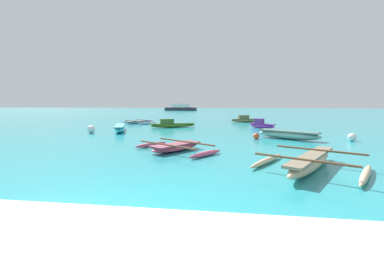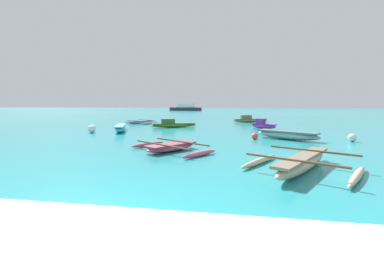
{
  "view_description": "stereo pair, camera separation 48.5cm",
  "coord_description": "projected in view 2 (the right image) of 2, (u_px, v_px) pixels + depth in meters",
  "views": [
    {
      "loc": [
        1.85,
        -3.44,
        2.05
      ],
      "look_at": [
        -0.75,
        15.32,
        0.25
      ],
      "focal_mm": 24.0,
      "sensor_mm": 36.0,
      "label": 1
    },
    {
      "loc": [
        2.33,
        -3.37,
        2.05
      ],
      "look_at": [
        -0.75,
        15.32,
        0.25
      ],
      "focal_mm": 24.0,
      "sensor_mm": 36.0,
      "label": 2
    }
  ],
  "objects": [
    {
      "name": "ground_plane",
      "position": [
        76.0,
        240.0,
        3.88
      ],
      "size": [
        240.0,
        240.0,
        0.0
      ],
      "color": "teal"
    },
    {
      "name": "mooring_buoy_2",
      "position": [
        92.0,
        129.0,
        18.07
      ],
      "size": [
        0.55,
        0.55,
        0.55
      ],
      "color": "white",
      "rests_on": "ground_plane"
    },
    {
      "name": "moored_boat_6",
      "position": [
        171.0,
        147.0,
        11.16
      ],
      "size": [
        4.0,
        3.56,
        0.38
      ],
      "rotation": [
        0.0,
        0.0,
        0.97
      ],
      "color": "#D04E6C",
      "rests_on": "ground_plane"
    },
    {
      "name": "mooring_buoy_1",
      "position": [
        255.0,
        136.0,
        14.73
      ],
      "size": [
        0.37,
        0.37,
        0.37
      ],
      "color": "#E54C2D",
      "rests_on": "ground_plane"
    },
    {
      "name": "moored_boat_0",
      "position": [
        141.0,
        122.0,
        26.68
      ],
      "size": [
        3.94,
        3.72,
        0.34
      ],
      "rotation": [
        0.0,
        0.0,
        0.98
      ],
      "color": "#8FA9CC",
      "rests_on": "ground_plane"
    },
    {
      "name": "moored_boat_7",
      "position": [
        250.0,
        120.0,
        28.53
      ],
      "size": [
        4.05,
        2.12,
        0.79
      ],
      "rotation": [
        0.0,
        0.0,
        0.39
      ],
      "color": "#899457",
      "rests_on": "ground_plane"
    },
    {
      "name": "distant_ferry",
      "position": [
        186.0,
        108.0,
        76.56
      ],
      "size": [
        9.39,
        2.07,
        2.07
      ],
      "color": "#2D333D",
      "rests_on": "ground_plane"
    },
    {
      "name": "moored_boat_1",
      "position": [
        173.0,
        124.0,
        22.3
      ],
      "size": [
        3.97,
        2.32,
        0.74
      ],
      "rotation": [
        0.0,
        0.0,
        0.44
      ],
      "color": "#4F952F",
      "rests_on": "ground_plane"
    },
    {
      "name": "moored_boat_4",
      "position": [
        303.0,
        163.0,
        7.84
      ],
      "size": [
        3.92,
        3.87,
        0.53
      ],
      "rotation": [
        0.0,
        0.0,
        1.03
      ],
      "color": "tan",
      "rests_on": "ground_plane"
    },
    {
      "name": "moored_boat_5",
      "position": [
        287.0,
        135.0,
        14.72
      ],
      "size": [
        3.46,
        2.76,
        0.49
      ],
      "rotation": [
        0.0,
        0.0,
        -0.61
      ],
      "color": "#85B6A9",
      "rests_on": "ground_plane"
    },
    {
      "name": "moored_boat_3",
      "position": [
        263.0,
        125.0,
        21.42
      ],
      "size": [
        2.19,
        2.0,
        0.8
      ],
      "rotation": [
        0.0,
        0.0,
        -0.71
      ],
      "color": "#B140D6",
      "rests_on": "ground_plane"
    },
    {
      "name": "moored_boat_2",
      "position": [
        121.0,
        128.0,
        19.19
      ],
      "size": [
        2.05,
        4.16,
        0.47
      ],
      "rotation": [
        0.0,
        0.0,
        -1.22
      ],
      "color": "#2AD1EA",
      "rests_on": "ground_plane"
    },
    {
      "name": "mooring_buoy_0",
      "position": [
        352.0,
        138.0,
        13.84
      ],
      "size": [
        0.43,
        0.43,
        0.43
      ],
      "color": "white",
      "rests_on": "ground_plane"
    }
  ]
}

